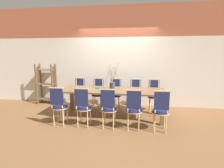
# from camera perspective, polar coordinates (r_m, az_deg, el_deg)

# --- Properties ---
(ground_plane) EXTENTS (16.00, 16.00, 0.00)m
(ground_plane) POSITION_cam_1_polar(r_m,az_deg,el_deg) (4.83, 0.00, -10.70)
(ground_plane) COLOR brown
(wall_rear) EXTENTS (12.00, 0.06, 3.20)m
(wall_rear) POSITION_cam_1_polar(r_m,az_deg,el_deg) (5.76, 1.90, 8.90)
(wall_rear) COLOR beige
(wall_rear) RESTS_ON ground_plane
(dining_table) EXTENTS (2.75, 0.93, 0.76)m
(dining_table) POSITION_cam_1_polar(r_m,az_deg,el_deg) (4.64, 0.00, -2.93)
(dining_table) COLOR brown
(dining_table) RESTS_ON ground_plane
(chair_near_leftend) EXTENTS (0.39, 0.39, 0.95)m
(chair_near_leftend) POSITION_cam_1_polar(r_m,az_deg,el_deg) (4.33, -16.90, -6.47)
(chair_near_leftend) COLOR #1E234C
(chair_near_leftend) RESTS_ON ground_plane
(chair_near_left) EXTENTS (0.39, 0.39, 0.95)m
(chair_near_left) POSITION_cam_1_polar(r_m,az_deg,el_deg) (4.12, -9.41, -7.02)
(chair_near_left) COLOR #1E234C
(chair_near_left) RESTS_ON ground_plane
(chair_near_center) EXTENTS (0.39, 0.39, 0.95)m
(chair_near_center) POSITION_cam_1_polar(r_m,az_deg,el_deg) (3.98, -1.14, -7.50)
(chair_near_center) COLOR #1E234C
(chair_near_center) RESTS_ON ground_plane
(chair_near_right) EXTENTS (0.39, 0.39, 0.95)m
(chair_near_right) POSITION_cam_1_polar(r_m,az_deg,el_deg) (3.93, 7.10, -7.82)
(chair_near_right) COLOR #1E234C
(chair_near_right) RESTS_ON ground_plane
(chair_near_rightend) EXTENTS (0.39, 0.39, 0.95)m
(chair_near_rightend) POSITION_cam_1_polar(r_m,az_deg,el_deg) (3.95, 15.58, -7.98)
(chair_near_rightend) COLOR #1E234C
(chair_near_rightend) RESTS_ON ground_plane
(chair_far_leftend) EXTENTS (0.39, 0.39, 0.95)m
(chair_far_leftend) POSITION_cam_1_polar(r_m,az_deg,el_deg) (5.65, -10.66, -2.44)
(chair_far_leftend) COLOR #1E234C
(chair_far_leftend) RESTS_ON ground_plane
(chair_far_left) EXTENTS (0.39, 0.39, 0.95)m
(chair_far_left) POSITION_cam_1_polar(r_m,az_deg,el_deg) (5.48, -4.63, -2.68)
(chair_far_left) COLOR #1E234C
(chair_far_left) RESTS_ON ground_plane
(chair_far_center) EXTENTS (0.39, 0.39, 0.95)m
(chair_far_center) POSITION_cam_1_polar(r_m,az_deg,el_deg) (5.38, 1.16, -2.89)
(chair_far_center) COLOR #1E234C
(chair_far_center) RESTS_ON ground_plane
(chair_far_right) EXTENTS (0.39, 0.39, 0.95)m
(chair_far_right) POSITION_cam_1_polar(r_m,az_deg,el_deg) (5.34, 7.65, -3.08)
(chair_far_right) COLOR #1E234C
(chair_far_right) RESTS_ON ground_plane
(chair_far_rightend) EXTENTS (0.39, 0.39, 0.95)m
(chair_far_rightend) POSITION_cam_1_polar(r_m,az_deg,el_deg) (5.36, 13.53, -3.22)
(chair_far_rightend) COLOR #1E234C
(chair_far_rightend) RESTS_ON ground_plane
(vase_centerpiece) EXTENTS (0.37, 0.37, 0.70)m
(vase_centerpiece) POSITION_cam_1_polar(r_m,az_deg,el_deg) (4.61, 0.11, -0.40)
(vase_centerpiece) COLOR #33383D
(vase_centerpiece) RESTS_ON dining_table
(book_stack) EXTENTS (0.23, 0.20, 0.02)m
(book_stack) POSITION_cam_1_polar(r_m,az_deg,el_deg) (4.77, -3.91, -1.37)
(book_stack) COLOR #1E6B4C
(book_stack) RESTS_ON dining_table
(shelving_rack) EXTENTS (0.62, 0.33, 1.36)m
(shelving_rack) POSITION_cam_1_polar(r_m,az_deg,el_deg) (6.39, -20.63, 0.01)
(shelving_rack) COLOR brown
(shelving_rack) RESTS_ON ground_plane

